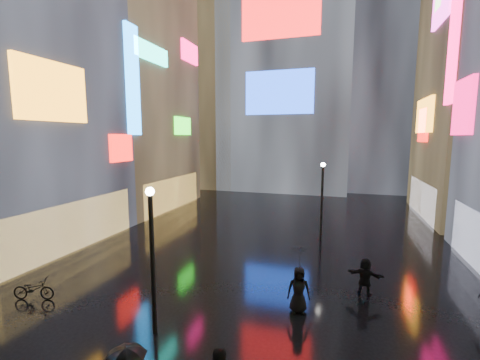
% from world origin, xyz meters
% --- Properties ---
extents(ground, '(140.00, 140.00, 0.00)m').
position_xyz_m(ground, '(0.00, 20.00, 0.00)').
color(ground, black).
rests_on(ground, ground).
extents(building_left_far, '(10.28, 12.00, 22.00)m').
position_xyz_m(building_left_far, '(-15.98, 26.00, 10.98)').
color(building_left_far, black).
rests_on(building_left_far, ground).
extents(tower_main, '(16.00, 14.20, 42.00)m').
position_xyz_m(tower_main, '(-3.00, 43.97, 21.01)').
color(tower_main, black).
rests_on(tower_main, ground).
extents(tower_flank_right, '(12.00, 12.00, 34.00)m').
position_xyz_m(tower_flank_right, '(9.00, 46.00, 17.00)').
color(tower_flank_right, black).
rests_on(tower_flank_right, ground).
extents(tower_flank_left, '(10.00, 10.00, 26.00)m').
position_xyz_m(tower_flank_left, '(-14.00, 42.00, 13.00)').
color(tower_flank_left, black).
rests_on(tower_flank_left, ground).
extents(lamp_near, '(0.30, 0.30, 5.20)m').
position_xyz_m(lamp_near, '(-1.88, 8.03, 2.94)').
color(lamp_near, black).
rests_on(lamp_near, ground).
extents(lamp_far, '(0.30, 0.30, 5.20)m').
position_xyz_m(lamp_far, '(3.04, 20.42, 2.94)').
color(lamp_far, black).
rests_on(lamp_far, ground).
extents(pedestrian_4, '(0.99, 0.75, 1.82)m').
position_xyz_m(pedestrian_4, '(2.73, 10.94, 0.91)').
color(pedestrian_4, black).
rests_on(pedestrian_4, ground).
extents(pedestrian_5, '(1.59, 0.75, 1.65)m').
position_xyz_m(pedestrian_5, '(5.31, 13.19, 0.83)').
color(pedestrian_5, black).
rests_on(pedestrian_5, ground).
extents(umbrella_2, '(1.33, 1.33, 0.86)m').
position_xyz_m(umbrella_2, '(2.73, 10.94, 2.25)').
color(umbrella_2, black).
rests_on(umbrella_2, pedestrian_4).
extents(bicycle, '(1.83, 1.06, 0.91)m').
position_xyz_m(bicycle, '(-8.08, 8.59, 0.46)').
color(bicycle, black).
rests_on(bicycle, ground).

